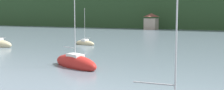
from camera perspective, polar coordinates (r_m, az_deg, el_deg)
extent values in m
ellipsoid|color=#38562D|center=(145.76, 11.50, 7.05)|extent=(246.40, 40.02, 57.14)
cube|color=gray|center=(95.92, 8.22, 4.39)|extent=(4.20, 3.51, 3.93)
pyramid|color=brown|center=(95.88, 8.25, 6.24)|extent=(4.41, 3.69, 1.23)
ellipsoid|color=red|center=(24.45, -7.72, -3.83)|extent=(5.96, 3.29, 1.54)
cylinder|color=#B7B7BC|center=(24.10, -7.86, 6.24)|extent=(0.07, 0.07, 7.71)
cylinder|color=#ADADB2|center=(25.05, -8.99, -0.50)|extent=(1.82, 0.65, 0.06)
cube|color=silver|center=(24.35, -7.74, -2.35)|extent=(1.87, 1.39, 0.43)
cylinder|color=#B7B7BC|center=(11.74, 13.45, 4.60)|extent=(0.07, 0.07, 7.10)
cylinder|color=#ADADB2|center=(12.26, 8.74, -8.00)|extent=(1.87, 0.35, 0.07)
cylinder|color=#ADADB2|center=(43.47, -22.27, 1.43)|extent=(1.66, 0.20, 0.06)
ellipsoid|color=#CCBC8E|center=(43.77, -5.73, 0.34)|extent=(4.21, 1.94, 1.00)
cylinder|color=#B7B7BC|center=(43.58, -5.77, 4.21)|extent=(0.05, 0.05, 5.35)
cylinder|color=#ADADB2|center=(43.24, -5.18, 1.50)|extent=(1.23, 0.28, 0.04)
cube|color=silver|center=(43.72, -5.74, 0.98)|extent=(1.05, 1.02, 0.42)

